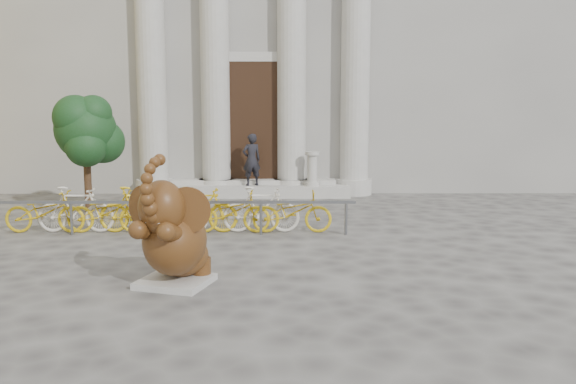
{
  "coord_description": "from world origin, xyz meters",
  "views": [
    {
      "loc": [
        1.02,
        -8.11,
        2.48
      ],
      "look_at": [
        1.06,
        2.18,
        1.1
      ],
      "focal_mm": 35.0,
      "sensor_mm": 36.0,
      "label": 1
    }
  ],
  "objects_px": {
    "bike_rack": "(168,210)",
    "elephant_statue": "(173,238)",
    "tree": "(86,131)",
    "pedestrian": "(252,160)"
  },
  "relations": [
    {
      "from": "elephant_statue",
      "to": "pedestrian",
      "type": "bearing_deg",
      "value": 103.18
    },
    {
      "from": "elephant_statue",
      "to": "bike_rack",
      "type": "relative_size",
      "value": 0.24
    },
    {
      "from": "bike_rack",
      "to": "elephant_statue",
      "type": "bearing_deg",
      "value": -77.23
    },
    {
      "from": "elephant_statue",
      "to": "bike_rack",
      "type": "height_order",
      "value": "elephant_statue"
    },
    {
      "from": "elephant_statue",
      "to": "pedestrian",
      "type": "distance_m",
      "value": 9.29
    },
    {
      "from": "bike_rack",
      "to": "tree",
      "type": "relative_size",
      "value": 2.64
    },
    {
      "from": "elephant_statue",
      "to": "tree",
      "type": "bearing_deg",
      "value": 135.4
    },
    {
      "from": "tree",
      "to": "elephant_statue",
      "type": "bearing_deg",
      "value": -61.46
    },
    {
      "from": "tree",
      "to": "pedestrian",
      "type": "relative_size",
      "value": 1.88
    },
    {
      "from": "tree",
      "to": "pedestrian",
      "type": "distance_m",
      "value": 5.08
    }
  ]
}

